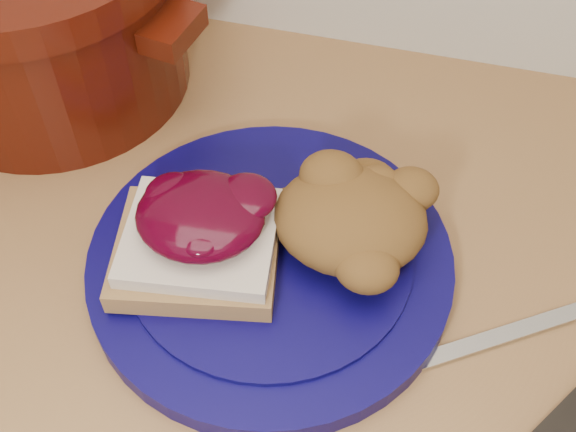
# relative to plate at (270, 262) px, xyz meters

# --- Properties ---
(plate) EXTENTS (0.33, 0.33, 0.02)m
(plate) POSITION_rel_plate_xyz_m (0.00, 0.00, 0.00)
(plate) COLOR #080442
(plate) RESTS_ON wood_countertop
(sandwich) EXTENTS (0.15, 0.13, 0.06)m
(sandwich) POSITION_rel_plate_xyz_m (-0.05, -0.02, 0.04)
(sandwich) COLOR olive
(sandwich) RESTS_ON plate
(stuffing_mound) EXTENTS (0.13, 0.12, 0.06)m
(stuffing_mound) POSITION_rel_plate_xyz_m (0.06, 0.03, 0.05)
(stuffing_mound) COLOR brown
(stuffing_mound) RESTS_ON plate
(butter_knife) EXTENTS (0.15, 0.11, 0.00)m
(butter_knife) POSITION_rel_plate_xyz_m (0.19, -0.02, -0.01)
(butter_knife) COLOR silver
(butter_knife) RESTS_ON wood_countertop
(dutch_oven) EXTENTS (0.35, 0.33, 0.18)m
(dutch_oven) POSITION_rel_plate_xyz_m (-0.28, 0.18, 0.07)
(dutch_oven) COLOR #3C0E06
(dutch_oven) RESTS_ON wood_countertop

